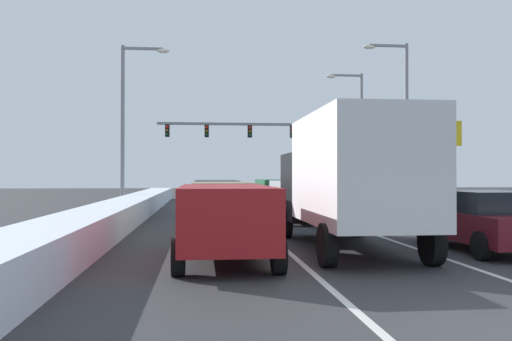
# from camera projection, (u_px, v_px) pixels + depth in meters

# --- Properties ---
(ground_plane) EXTENTS (120.00, 120.00, 0.00)m
(ground_plane) POSITION_uv_depth(u_px,v_px,m) (301.00, 225.00, 20.76)
(ground_plane) COLOR #333335
(lane_stripe_between_right_lane_and_center_lane) EXTENTS (0.14, 40.16, 0.01)m
(lane_stripe_between_right_lane_and_center_lane) POSITION_uv_depth(u_px,v_px,m) (323.00, 217.00, 24.57)
(lane_stripe_between_right_lane_and_center_lane) COLOR silver
(lane_stripe_between_right_lane_and_center_lane) RESTS_ON ground
(lane_stripe_between_center_lane_and_left_lane) EXTENTS (0.14, 40.16, 0.01)m
(lane_stripe_between_center_lane_and_left_lane) POSITION_uv_depth(u_px,v_px,m) (249.00, 217.00, 24.22)
(lane_stripe_between_center_lane_and_left_lane) COLOR silver
(lane_stripe_between_center_lane_and_left_lane) RESTS_ON ground
(snow_bank_right_shoulder) EXTENTS (1.93, 40.16, 0.72)m
(snow_bank_right_shoulder) POSITION_uv_depth(u_px,v_px,m) (434.00, 208.00, 25.12)
(snow_bank_right_shoulder) COLOR silver
(snow_bank_right_shoulder) RESTS_ON ground
(snow_bank_left_shoulder) EXTENTS (1.63, 40.16, 0.88)m
(snow_bank_left_shoulder) POSITION_uv_depth(u_px,v_px,m) (129.00, 209.00, 23.68)
(snow_bank_left_shoulder) COLOR silver
(snow_bank_left_shoulder) RESTS_ON ground
(sedan_maroon_right_lane_nearest) EXTENTS (2.00, 4.50, 1.51)m
(sedan_maroon_right_lane_nearest) POSITION_uv_depth(u_px,v_px,m) (484.00, 220.00, 13.62)
(sedan_maroon_right_lane_nearest) COLOR maroon
(sedan_maroon_right_lane_nearest) RESTS_ON ground
(sedan_navy_right_lane_second) EXTENTS (2.00, 4.50, 1.51)m
(sedan_navy_right_lane_second) POSITION_uv_depth(u_px,v_px,m) (397.00, 206.00, 19.85)
(sedan_navy_right_lane_second) COLOR navy
(sedan_navy_right_lane_second) RESTS_ON ground
(suv_gray_right_lane_third) EXTENTS (2.16, 4.90, 1.67)m
(suv_gray_right_lane_third) POSITION_uv_depth(u_px,v_px,m) (356.00, 194.00, 25.73)
(suv_gray_right_lane_third) COLOR slate
(suv_gray_right_lane_third) RESTS_ON ground
(box_truck_center_lane_nearest) EXTENTS (2.53, 7.20, 3.36)m
(box_truck_center_lane_nearest) POSITION_uv_depth(u_px,v_px,m) (348.00, 176.00, 13.64)
(box_truck_center_lane_nearest) COLOR black
(box_truck_center_lane_nearest) RESTS_ON ground
(suv_silver_center_lane_second) EXTENTS (2.16, 4.90, 1.67)m
(suv_silver_center_lane_second) POSITION_uv_depth(u_px,v_px,m) (301.00, 197.00, 22.04)
(suv_silver_center_lane_second) COLOR #B7BABF
(suv_silver_center_lane_second) RESTS_ON ground
(suv_green_center_lane_third) EXTENTS (2.16, 4.90, 1.67)m
(suv_green_center_lane_third) POSITION_uv_depth(u_px,v_px,m) (277.00, 192.00, 28.98)
(suv_green_center_lane_third) COLOR #1E5633
(suv_green_center_lane_third) RESTS_ON ground
(suv_red_left_lane_nearest) EXTENTS (2.16, 4.90, 1.67)m
(suv_red_left_lane_nearest) POSITION_uv_depth(u_px,v_px,m) (225.00, 215.00, 11.92)
(suv_red_left_lane_nearest) COLOR maroon
(suv_red_left_lane_nearest) RESTS_ON ground
(suv_tan_left_lane_second) EXTENTS (2.16, 4.90, 1.67)m
(suv_tan_left_lane_second) POSITION_uv_depth(u_px,v_px,m) (222.00, 202.00, 18.01)
(suv_tan_left_lane_second) COLOR #937F60
(suv_tan_left_lane_second) RESTS_ON ground
(suv_charcoal_left_lane_third) EXTENTS (2.16, 4.90, 1.67)m
(suv_charcoal_left_lane_third) POSITION_uv_depth(u_px,v_px,m) (216.00, 194.00, 25.34)
(suv_charcoal_left_lane_third) COLOR #38383D
(suv_charcoal_left_lane_third) RESTS_ON ground
(traffic_light_gantry) EXTENTS (14.00, 0.47, 6.20)m
(traffic_light_gantry) POSITION_uv_depth(u_px,v_px,m) (266.00, 138.00, 42.71)
(traffic_light_gantry) COLOR slate
(traffic_light_gantry) RESTS_ON ground
(street_lamp_right_near) EXTENTS (2.66, 0.36, 9.44)m
(street_lamp_right_near) POSITION_uv_depth(u_px,v_px,m) (401.00, 111.00, 30.66)
(street_lamp_right_near) COLOR gray
(street_lamp_right_near) RESTS_ON ground
(street_lamp_right_mid) EXTENTS (2.66, 0.36, 9.08)m
(street_lamp_right_mid) POSITION_uv_depth(u_px,v_px,m) (357.00, 126.00, 37.88)
(street_lamp_right_mid) COLOR gray
(street_lamp_right_mid) RESTS_ON ground
(street_lamp_left_mid) EXTENTS (2.66, 0.36, 9.05)m
(street_lamp_left_mid) POSITION_uv_depth(u_px,v_px,m) (129.00, 113.00, 29.57)
(street_lamp_left_mid) COLOR gray
(street_lamp_left_mid) RESTS_ON ground
(roadside_sign_right) EXTENTS (3.20, 0.16, 5.50)m
(roadside_sign_right) POSITION_uv_depth(u_px,v_px,m) (437.00, 142.00, 34.40)
(roadside_sign_right) COLOR #59595B
(roadside_sign_right) RESTS_ON ground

